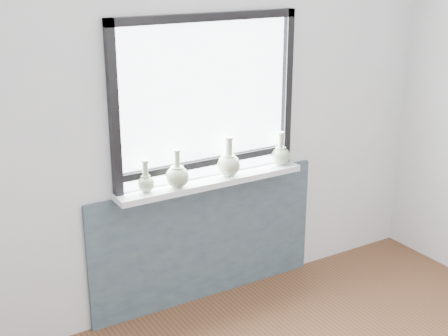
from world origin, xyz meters
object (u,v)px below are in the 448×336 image
windowsill (211,181)px  vase_d (280,154)px  vase_b (177,175)px  vase_a (146,182)px  vase_c (229,163)px

windowsill → vase_d: 0.56m
windowsill → vase_b: size_ratio=5.35×
vase_b → windowsill: bearing=6.1°
vase_a → vase_b: vase_b is taller
vase_c → windowsill: bearing=176.2°
vase_a → vase_b: bearing=-9.1°
vase_a → vase_d: bearing=0.1°
windowsill → vase_d: size_ratio=5.68×
vase_d → vase_a: bearing=-179.9°
windowsill → vase_d: bearing=0.7°
vase_a → vase_b: 0.20m
vase_b → vase_d: (0.82, 0.03, -0.01)m
vase_c → vase_b: bearing=-177.1°
vase_a → windowsill: bearing=-0.6°
vase_c → vase_d: bearing=2.1°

